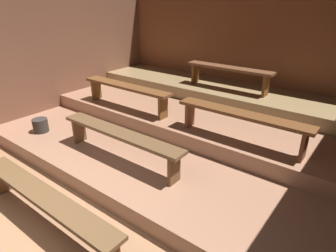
# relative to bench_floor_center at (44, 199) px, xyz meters

# --- Properties ---
(ground) EXTENTS (6.63, 6.17, 0.08)m
(ground) POSITION_rel_bench_floor_center_xyz_m (0.03, 2.08, -0.42)
(ground) COLOR #A17350
(wall_back) EXTENTS (6.63, 0.06, 2.70)m
(wall_back) POSITION_rel_bench_floor_center_xyz_m (0.03, 4.80, 0.97)
(wall_back) COLOR brown
(wall_back) RESTS_ON ground
(wall_left) EXTENTS (0.06, 6.17, 2.70)m
(wall_left) POSITION_rel_bench_floor_center_xyz_m (-2.92, 2.08, 0.97)
(wall_left) COLOR brown
(wall_left) RESTS_ON ground
(platform_lower) EXTENTS (5.83, 4.17, 0.25)m
(platform_lower) POSITION_rel_bench_floor_center_xyz_m (0.03, 2.68, -0.26)
(platform_lower) COLOR #9F6E54
(platform_lower) RESTS_ON ground
(platform_middle) EXTENTS (5.83, 2.62, 0.25)m
(platform_middle) POSITION_rel_bench_floor_center_xyz_m (0.03, 3.46, -0.01)
(platform_middle) COLOR #9D6D52
(platform_middle) RESTS_ON platform_lower
(platform_upper) EXTENTS (5.83, 1.25, 0.25)m
(platform_upper) POSITION_rel_bench_floor_center_xyz_m (0.03, 4.14, 0.24)
(platform_upper) COLOR #977C52
(platform_upper) RESTS_ON platform_middle
(bench_floor_center) EXTENTS (2.40, 0.27, 0.46)m
(bench_floor_center) POSITION_rel_bench_floor_center_xyz_m (0.00, 0.00, 0.00)
(bench_floor_center) COLOR brown
(bench_floor_center) RESTS_ON ground
(bench_lower_center) EXTENTS (2.19, 0.27, 0.46)m
(bench_lower_center) POSITION_rel_bench_floor_center_xyz_m (-0.12, 1.31, 0.24)
(bench_lower_center) COLOR brown
(bench_lower_center) RESTS_ON platform_lower
(bench_middle_left) EXTENTS (2.02, 0.27, 0.46)m
(bench_middle_left) POSITION_rel_bench_floor_center_xyz_m (-1.14, 2.47, 0.49)
(bench_middle_left) COLOR brown
(bench_middle_left) RESTS_ON platform_middle
(bench_middle_right) EXTENTS (2.02, 0.27, 0.46)m
(bench_middle_right) POSITION_rel_bench_floor_center_xyz_m (1.20, 2.47, 0.49)
(bench_middle_right) COLOR brown
(bench_middle_right) RESTS_ON platform_middle
(bench_upper_center) EXTENTS (1.80, 0.27, 0.46)m
(bench_upper_center) POSITION_rel_bench_floor_center_xyz_m (0.17, 4.04, 0.73)
(bench_upper_center) COLOR brown
(bench_upper_center) RESTS_ON platform_upper
(pail_lower) EXTENTS (0.26, 0.26, 0.24)m
(pail_lower) POSITION_rel_bench_floor_center_xyz_m (-1.98, 1.13, -0.01)
(pail_lower) COLOR #332D28
(pail_lower) RESTS_ON platform_lower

